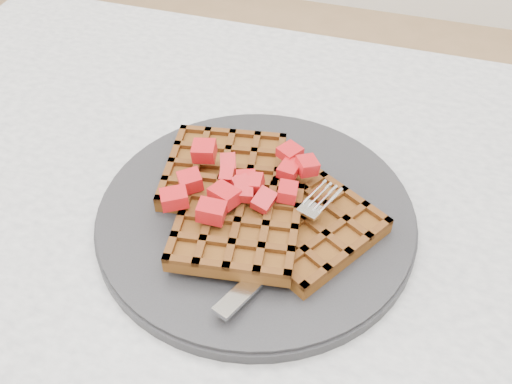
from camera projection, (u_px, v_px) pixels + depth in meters
table at (323, 326)px, 0.61m from camera, size 1.20×0.80×0.75m
plate at (256, 215)px, 0.56m from camera, size 0.31×0.31×0.02m
waffles at (255, 204)px, 0.54m from camera, size 0.24×0.20×0.03m
strawberry_pile at (256, 181)px, 0.53m from camera, size 0.15×0.15×0.02m
fork at (289, 245)px, 0.51m from camera, size 0.09×0.18×0.02m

